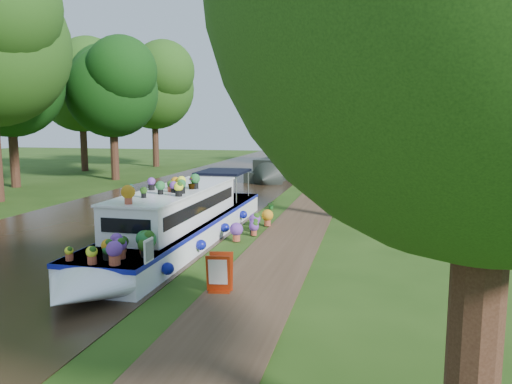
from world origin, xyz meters
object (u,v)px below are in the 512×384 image
object	(u,v)px
pedestrian_pink	(325,165)
pedestrian_dark	(346,163)
plant_boat	(177,220)
second_boat	(275,171)
sandwich_board	(220,274)

from	to	relation	value
pedestrian_pink	pedestrian_dark	xyz separation A→B (m)	(1.40, 1.67, 0.04)
plant_boat	pedestrian_pink	size ratio (longest dim) A/B	8.11
second_boat	sandwich_board	world-z (taller)	second_boat
plant_boat	pedestrian_pink	world-z (taller)	plant_boat
plant_boat	pedestrian_dark	xyz separation A→B (m)	(4.15, 23.61, 0.05)
sandwich_board	pedestrian_dark	bearing A→B (deg)	77.07
pedestrian_pink	pedestrian_dark	distance (m)	2.18
sandwich_board	pedestrian_dark	distance (m)	27.67
pedestrian_pink	second_boat	bearing A→B (deg)	-121.19
second_boat	pedestrian_dark	distance (m)	6.51
second_boat	sandwich_board	distance (m)	23.31
plant_boat	second_boat	size ratio (longest dim) A/B	1.72
plant_boat	sandwich_board	size ratio (longest dim) A/B	14.75
plant_boat	pedestrian_pink	distance (m)	22.11
second_boat	pedestrian_pink	distance (m)	4.34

